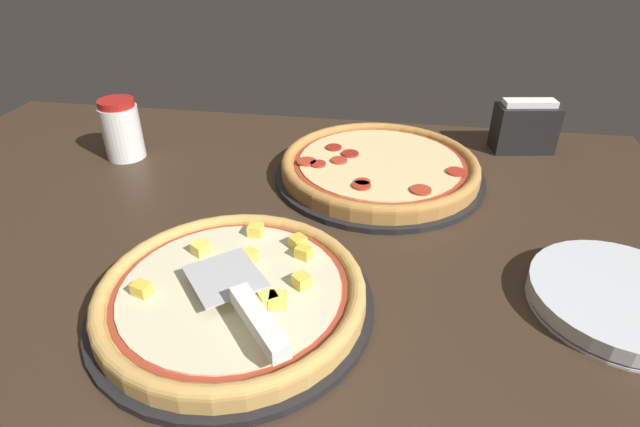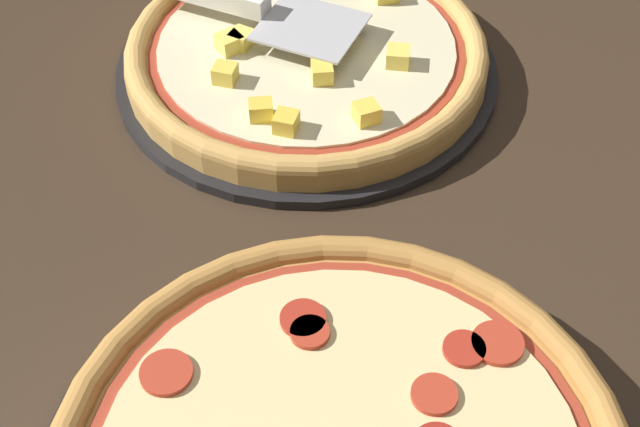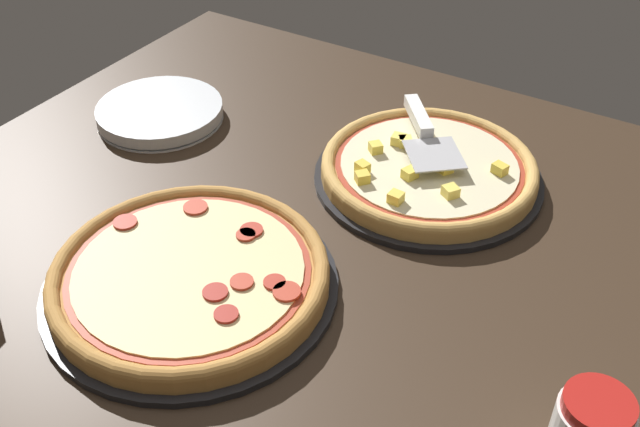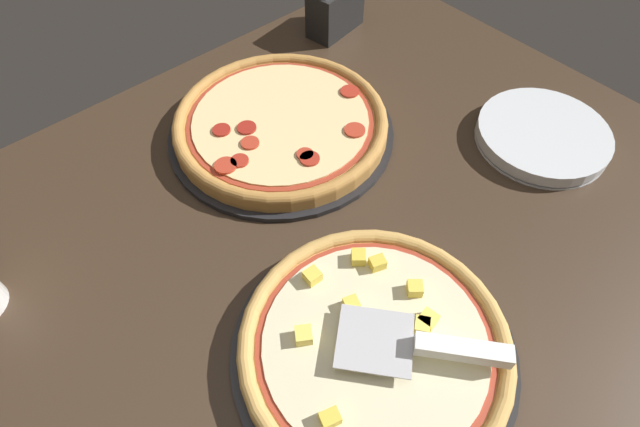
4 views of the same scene
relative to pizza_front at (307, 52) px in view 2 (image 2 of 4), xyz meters
The scene contains 4 objects.
ground_plane 17.33cm from the pizza_front, 100.36° to the left, with size 148.34×102.51×3.60cm, color #38281C.
pizza_pan_front 2.04cm from the pizza_front, 114.51° to the right, with size 36.06×36.06×1.00cm, color black.
pizza_front is the anchor object (origin of this frame).
serving_spatula 7.98cm from the pizza_front, 54.93° to the right, with size 16.89×18.85×2.00cm.
Camera 2 is at (31.64, 44.71, 53.39)cm, focal length 50.00 mm.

